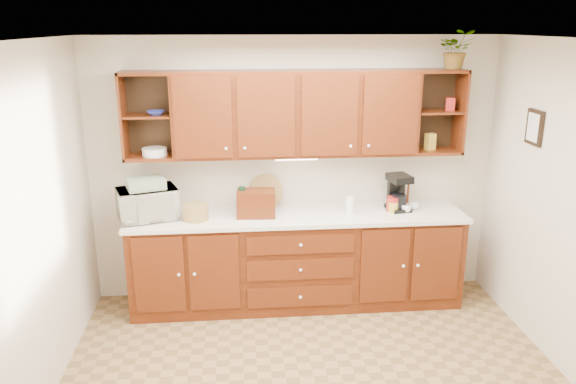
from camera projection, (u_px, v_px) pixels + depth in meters
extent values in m
plane|color=white|center=(323.00, 40.00, 3.54)|extent=(4.00, 4.00, 0.00)
plane|color=beige|center=(294.00, 170.00, 5.59)|extent=(4.00, 0.00, 4.00)
plane|color=beige|center=(23.00, 243.00, 3.74)|extent=(0.00, 3.50, 3.50)
cube|color=#3C1506|center=(297.00, 261.00, 5.55)|extent=(3.20, 0.60, 0.90)
cube|color=silver|center=(297.00, 216.00, 5.40)|extent=(3.24, 0.64, 0.04)
cube|color=#3C1506|center=(296.00, 114.00, 5.26)|extent=(2.30, 0.33, 0.80)
cube|color=black|center=(149.00, 113.00, 5.28)|extent=(0.45, 0.02, 0.80)
cube|color=black|center=(433.00, 109.00, 5.53)|extent=(0.45, 0.02, 0.80)
cube|color=#3C1506|center=(147.00, 116.00, 5.14)|extent=(0.43, 0.30, 0.02)
cube|color=#3C1506|center=(438.00, 112.00, 5.38)|extent=(0.43, 0.30, 0.02)
cube|color=#3C1506|center=(442.00, 71.00, 5.27)|extent=(0.45, 0.33, 0.03)
cube|color=white|center=(296.00, 158.00, 5.33)|extent=(0.40, 0.05, 0.02)
cube|color=black|center=(535.00, 127.00, 4.79)|extent=(0.03, 0.24, 0.30)
cylinder|color=#A27F43|center=(196.00, 212.00, 5.23)|extent=(0.29, 0.29, 0.15)
imported|color=beige|center=(147.00, 204.00, 5.23)|extent=(0.62, 0.51, 0.30)
cube|color=tan|center=(146.00, 183.00, 5.18)|extent=(0.39, 0.34, 0.10)
cylinder|color=black|center=(242.00, 201.00, 5.32)|extent=(0.07, 0.07, 0.29)
cylinder|color=#A27F43|center=(266.00, 207.00, 5.58)|extent=(0.36, 0.16, 0.34)
cube|color=#3C1506|center=(256.00, 203.00, 5.31)|extent=(0.38, 0.25, 0.25)
cylinder|color=#3C1506|center=(408.00, 197.00, 5.48)|extent=(0.02, 0.02, 0.27)
cylinder|color=#3C1506|center=(407.00, 209.00, 5.52)|extent=(0.11, 0.11, 0.01)
imported|color=white|center=(414.00, 206.00, 5.53)|extent=(0.11, 0.11, 0.08)
imported|color=white|center=(401.00, 204.00, 5.56)|extent=(0.11, 0.11, 0.08)
imported|color=white|center=(406.00, 208.00, 5.45)|extent=(0.11, 0.11, 0.08)
cylinder|color=#A81E18|center=(393.00, 204.00, 5.46)|extent=(0.16, 0.16, 0.14)
cylinder|color=white|center=(350.00, 206.00, 5.39)|extent=(0.10, 0.10, 0.17)
cylinder|color=gold|center=(393.00, 208.00, 5.43)|extent=(0.11, 0.11, 0.10)
cube|color=black|center=(398.00, 208.00, 5.52)|extent=(0.23, 0.28, 0.04)
cube|color=black|center=(396.00, 190.00, 5.57)|extent=(0.18, 0.09, 0.30)
cube|color=black|center=(400.00, 178.00, 5.44)|extent=(0.23, 0.28, 0.07)
cylinder|color=black|center=(399.00, 201.00, 5.48)|extent=(0.17, 0.17, 0.13)
imported|color=navy|center=(156.00, 113.00, 5.11)|extent=(0.17, 0.17, 0.04)
cylinder|color=white|center=(155.00, 152.00, 5.22)|extent=(0.30, 0.30, 0.07)
cube|color=gold|center=(430.00, 142.00, 5.44)|extent=(0.11, 0.10, 0.16)
cube|color=#A81E18|center=(450.00, 104.00, 5.35)|extent=(0.10, 0.09, 0.12)
imported|color=#999999|center=(456.00, 50.00, 5.16)|extent=(0.37, 0.34, 0.36)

